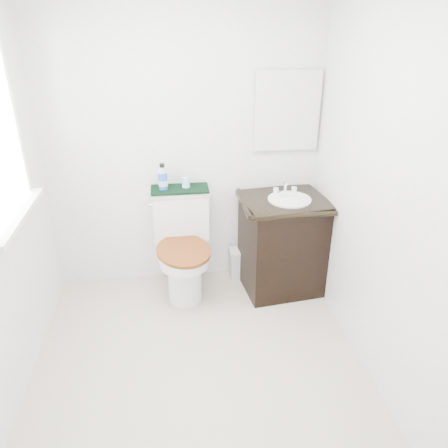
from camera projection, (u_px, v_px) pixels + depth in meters
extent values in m
plane|color=beige|center=(200.00, 370.00, 2.91)|extent=(2.40, 2.40, 0.00)
plane|color=silver|center=(184.00, 145.00, 3.45)|extent=(2.40, 0.00, 2.40)
plane|color=silver|center=(223.00, 361.00, 1.31)|extent=(2.40, 0.00, 2.40)
plane|color=silver|center=(385.00, 195.00, 2.51)|extent=(0.00, 2.40, 2.40)
cube|color=silver|center=(287.00, 111.00, 3.42)|extent=(0.50, 0.02, 0.60)
cylinder|color=white|center=(185.00, 277.00, 3.54)|extent=(0.28, 0.28, 0.43)
cube|color=white|center=(183.00, 261.00, 3.76)|extent=(0.28, 0.28, 0.43)
cube|color=white|center=(181.00, 216.00, 3.60)|extent=(0.45, 0.18, 0.41)
cube|color=white|center=(180.00, 192.00, 3.50)|extent=(0.47, 0.20, 0.03)
cylinder|color=white|center=(184.00, 256.00, 3.41)|extent=(0.41, 0.41, 0.08)
cylinder|color=maroon|center=(184.00, 251.00, 3.39)|extent=(0.49, 0.49, 0.03)
cube|color=black|center=(282.00, 246.00, 3.64)|extent=(0.67, 0.59, 0.78)
cube|color=black|center=(285.00, 201.00, 3.46)|extent=(0.71, 0.63, 0.04)
cylinder|color=white|center=(289.00, 199.00, 3.42)|extent=(0.34, 0.34, 0.01)
ellipsoid|color=white|center=(289.00, 206.00, 3.45)|extent=(0.29, 0.29, 0.15)
cylinder|color=silver|center=(285.00, 188.00, 3.53)|extent=(0.02, 0.02, 0.10)
cube|color=silver|center=(240.00, 265.00, 3.89)|extent=(0.17, 0.13, 0.24)
cube|color=silver|center=(240.00, 251.00, 3.83)|extent=(0.19, 0.15, 0.03)
cube|color=black|center=(180.00, 189.00, 3.49)|extent=(0.46, 0.22, 0.02)
cylinder|color=blue|center=(163.00, 181.00, 3.45)|extent=(0.07, 0.07, 0.14)
cylinder|color=silver|center=(162.00, 170.00, 3.41)|extent=(0.07, 0.07, 0.05)
cylinder|color=black|center=(162.00, 165.00, 3.39)|extent=(0.04, 0.04, 0.03)
cone|color=#94CEF2|center=(186.00, 182.00, 3.49)|extent=(0.07, 0.07, 0.08)
ellipsoid|color=#17706D|center=(278.00, 192.00, 3.55)|extent=(0.07, 0.05, 0.02)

